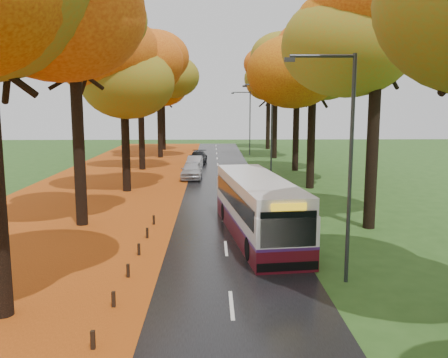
{
  "coord_description": "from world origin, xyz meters",
  "views": [
    {
      "loc": [
        -0.59,
        -8.15,
        6.27
      ],
      "look_at": [
        0.0,
        15.44,
        2.6
      ],
      "focal_mm": 38.0,
      "sensor_mm": 36.0,
      "label": 1
    }
  ],
  "objects_px": {
    "car_dark": "(198,157)",
    "car_white": "(192,170)",
    "streetlamp_mid": "(269,125)",
    "bus": "(257,206)",
    "car_silver": "(194,163)",
    "streetlamp_near": "(344,151)",
    "streetlamp_far": "(248,118)"
  },
  "relations": [
    {
      "from": "car_dark",
      "to": "streetlamp_mid",
      "type": "bearing_deg",
      "value": -62.94
    },
    {
      "from": "bus",
      "to": "streetlamp_mid",
      "type": "bearing_deg",
      "value": 74.47
    },
    {
      "from": "streetlamp_mid",
      "to": "car_white",
      "type": "bearing_deg",
      "value": 161.03
    },
    {
      "from": "streetlamp_far",
      "to": "car_white",
      "type": "xyz_separation_m",
      "value": [
        -6.3,
        -19.84,
        -3.93
      ]
    },
    {
      "from": "streetlamp_near",
      "to": "bus",
      "type": "distance_m",
      "value": 7.24
    },
    {
      "from": "streetlamp_mid",
      "to": "car_dark",
      "type": "bearing_deg",
      "value": 114.46
    },
    {
      "from": "streetlamp_far",
      "to": "bus",
      "type": "relative_size",
      "value": 0.73
    },
    {
      "from": "streetlamp_mid",
      "to": "car_dark",
      "type": "height_order",
      "value": "streetlamp_mid"
    },
    {
      "from": "streetlamp_mid",
      "to": "bus",
      "type": "height_order",
      "value": "streetlamp_mid"
    },
    {
      "from": "car_dark",
      "to": "car_white",
      "type": "bearing_deg",
      "value": -88.53
    },
    {
      "from": "streetlamp_far",
      "to": "car_silver",
      "type": "height_order",
      "value": "streetlamp_far"
    },
    {
      "from": "streetlamp_mid",
      "to": "car_white",
      "type": "height_order",
      "value": "streetlamp_mid"
    },
    {
      "from": "car_white",
      "to": "car_silver",
      "type": "distance_m",
      "value": 6.27
    },
    {
      "from": "streetlamp_far",
      "to": "streetlamp_mid",
      "type": "bearing_deg",
      "value": -90.0
    },
    {
      "from": "streetlamp_near",
      "to": "streetlamp_far",
      "type": "height_order",
      "value": "same"
    },
    {
      "from": "car_white",
      "to": "streetlamp_mid",
      "type": "bearing_deg",
      "value": -17.64
    },
    {
      "from": "car_white",
      "to": "bus",
      "type": "bearing_deg",
      "value": -76.49
    },
    {
      "from": "car_dark",
      "to": "streetlamp_near",
      "type": "bearing_deg",
      "value": -77.65
    },
    {
      "from": "streetlamp_mid",
      "to": "bus",
      "type": "bearing_deg",
      "value": -98.48
    },
    {
      "from": "streetlamp_near",
      "to": "bus",
      "type": "relative_size",
      "value": 0.73
    },
    {
      "from": "streetlamp_near",
      "to": "car_silver",
      "type": "relative_size",
      "value": 2.07
    },
    {
      "from": "bus",
      "to": "car_white",
      "type": "distance_m",
      "value": 18.56
    },
    {
      "from": "bus",
      "to": "car_white",
      "type": "xyz_separation_m",
      "value": [
        -3.92,
        18.12,
        -0.73
      ]
    },
    {
      "from": "streetlamp_near",
      "to": "streetlamp_mid",
      "type": "xyz_separation_m",
      "value": [
        0.0,
        22.0,
        0.0
      ]
    },
    {
      "from": "streetlamp_far",
      "to": "bus",
      "type": "bearing_deg",
      "value": -93.59
    },
    {
      "from": "car_white",
      "to": "car_dark",
      "type": "xyz_separation_m",
      "value": [
        0.22,
        11.19,
        -0.09
      ]
    },
    {
      "from": "streetlamp_mid",
      "to": "car_silver",
      "type": "bearing_deg",
      "value": 126.73
    },
    {
      "from": "streetlamp_far",
      "to": "car_dark",
      "type": "relative_size",
      "value": 1.79
    },
    {
      "from": "streetlamp_near",
      "to": "car_silver",
      "type": "height_order",
      "value": "streetlamp_near"
    },
    {
      "from": "streetlamp_near",
      "to": "streetlamp_far",
      "type": "relative_size",
      "value": 1.0
    },
    {
      "from": "streetlamp_near",
      "to": "car_dark",
      "type": "relative_size",
      "value": 1.79
    },
    {
      "from": "streetlamp_far",
      "to": "car_silver",
      "type": "relative_size",
      "value": 2.07
    }
  ]
}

